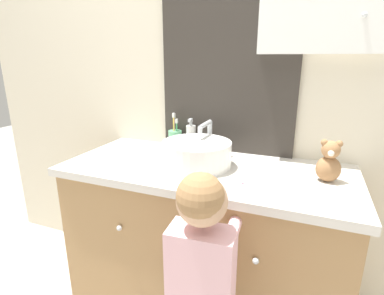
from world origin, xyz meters
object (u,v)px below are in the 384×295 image
soap_dispenser (191,137)px  toothbrush_holder (175,139)px  teddy_bear (329,162)px  child_figure (202,290)px  sink_basin (197,153)px

soap_dispenser → toothbrush_holder: bearing=-168.9°
soap_dispenser → teddy_bear: bearing=-16.9°
soap_dispenser → child_figure: (0.32, -0.69, -0.31)m
sink_basin → toothbrush_holder: (-0.21, 0.21, -0.01)m
soap_dispenser → child_figure: bearing=-65.3°
sink_basin → child_figure: sink_basin is taller
teddy_bear → child_figure: bearing=-125.5°
child_figure → teddy_bear: bearing=54.5°
sink_basin → teddy_bear: 0.55m
toothbrush_holder → teddy_bear: (0.76, -0.19, 0.03)m
sink_basin → teddy_bear: size_ratio=2.12×
sink_basin → toothbrush_holder: 0.29m
child_figure → teddy_bear: 0.68m
soap_dispenser → teddy_bear: teddy_bear is taller
soap_dispenser → child_figure: 0.82m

